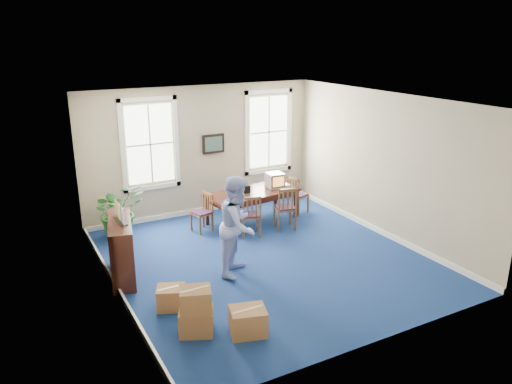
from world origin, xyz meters
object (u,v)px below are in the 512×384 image
credenza (122,249)px  cardboard_boxes (205,304)px  man (238,225)px  crt_tv (275,180)px  conference_table (252,206)px  chair_near_left (250,215)px  potted_plant (119,211)px

credenza → cardboard_boxes: bearing=-60.1°
cardboard_boxes → man: bearing=48.1°
crt_tv → credenza: bearing=-156.8°
crt_tv → man: bearing=-129.2°
conference_table → chair_near_left: chair_near_left is taller
conference_table → credenza: (-3.49, -1.40, 0.18)m
conference_table → crt_tv: bearing=-2.3°
conference_table → credenza: credenza is taller
cardboard_boxes → conference_table: bearing=52.9°
man → cardboard_boxes: man is taller
cardboard_boxes → potted_plant: bearing=93.7°
conference_table → chair_near_left: 0.90m
conference_table → potted_plant: (-3.06, 0.55, 0.24)m
potted_plant → cardboard_boxes: (0.27, -4.24, -0.23)m
crt_tv → potted_plant: size_ratio=0.34×
credenza → potted_plant: 2.00m
man → credenza: (-1.99, 0.86, -0.39)m
crt_tv → chair_near_left: 1.45m
chair_near_left → cardboard_boxes: bearing=68.6°
cardboard_boxes → crt_tv: bearing=47.3°
conference_table → potted_plant: bearing=163.1°
crt_tv → potted_plant: bearing=176.3°
crt_tv → conference_table: bearing=-171.6°
crt_tv → cardboard_boxes: crt_tv is taller
man → potted_plant: size_ratio=1.54×
crt_tv → man: (-2.16, -2.30, 0.01)m
credenza → cardboard_boxes: (0.70, -2.29, -0.17)m
conference_table → chair_near_left: (-0.46, -0.76, 0.11)m
conference_table → cardboard_boxes: cardboard_boxes is taller
crt_tv → credenza: 4.41m
credenza → cardboard_boxes: size_ratio=1.05×
conference_table → man: man is taller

